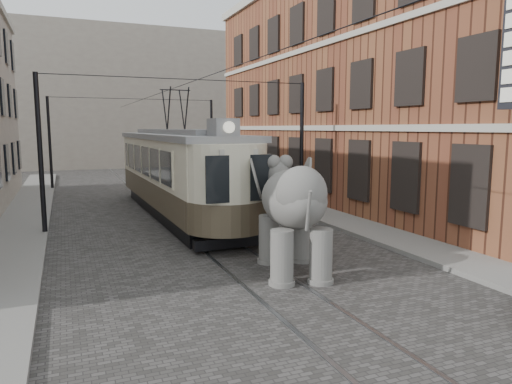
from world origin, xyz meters
name	(u,v)px	position (x,y,z in m)	size (l,w,h in m)	color
ground	(240,261)	(0.00, 0.00, 0.00)	(120.00, 120.00, 0.00)	#464340
tram_rails	(240,260)	(0.00, 0.00, 0.01)	(1.54, 80.00, 0.02)	slate
sidewalk_right	(400,241)	(6.00, 0.00, 0.07)	(2.00, 60.00, 0.15)	slate
brick_building	(371,91)	(11.00, 9.00, 6.00)	(8.00, 26.00, 12.00)	brown
distant_block	(110,99)	(0.00, 40.00, 7.00)	(28.00, 10.00, 14.00)	gray
catenary	(191,154)	(-0.20, 5.00, 3.00)	(11.00, 30.20, 6.00)	black
tram	(177,153)	(-0.02, 8.29, 2.87)	(2.99, 14.48, 5.75)	beige
elephant	(293,216)	(0.97, -1.60, 1.60)	(2.88, 5.23, 3.20)	slate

